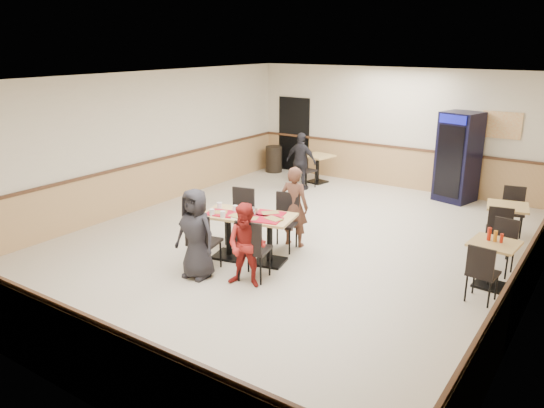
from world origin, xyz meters
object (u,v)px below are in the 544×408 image
Objects in this scene: diner_woman_left at (196,234)px; pepsi_cooler at (458,157)px; diner_man_opposite at (294,207)px; back_table at (318,164)px; side_table_far at (506,219)px; diner_woman_right at (247,246)px; lone_diner at (301,161)px; main_table at (249,230)px; side_table_near at (493,257)px; trash_bin at (274,159)px.

pepsi_cooler is at bearing 69.38° from diner_woman_left.
diner_man_opposite is 1.81× the size of back_table.
side_table_far reaches higher than back_table.
diner_woman_right is at bearing -70.18° from back_table.
lone_diner reaches higher than back_table.
main_table is 1.07m from diner_woman_left.
diner_woman_right is 0.91× the size of lone_diner.
side_table_near is at bearing -84.14° from side_table_far.
diner_woman_right is 1.87m from diner_man_opposite.
trash_bin is (-5.12, -0.04, -0.67)m from pepsi_cooler.
pepsi_cooler reaches higher than main_table.
lone_diner is at bearing 101.34° from diner_woman_left.
trash_bin is (-1.63, 0.35, -0.12)m from back_table.
lone_diner reaches higher than side_table_far.
lone_diner is 2.05m from trash_bin.
diner_woman_left is at bearing -93.71° from pepsi_cooler.
diner_woman_right is 4.99m from side_table_far.
side_table_near is (3.68, 1.25, -0.07)m from main_table.
lone_diner is 3.71m from pepsi_cooler.
diner_woman_left is 0.88m from diner_woman_right.
side_table_near is 2.00m from side_table_far.
main_table is 2.03× the size of back_table.
diner_woman_left is (-0.28, -1.02, 0.18)m from main_table.
diner_woman_left is 5.53m from lone_diner.
side_table_near is 0.87× the size of side_table_far.
main_table is at bearing 69.81° from diner_man_opposite.
diner_man_opposite is 0.71× the size of pepsi_cooler.
back_table is (0.00, 0.84, -0.23)m from lone_diner.
lone_diner is (-1.32, 5.37, -0.00)m from diner_woman_left.
diner_woman_left reaches higher than diner_woman_right.
diner_woman_left is 1.75× the size of side_table_far.
diner_man_opposite is at bearing -176.10° from side_table_near.
side_table_far is 7.08m from trash_bin.
main_table is 5.44m from back_table.
side_table_far is (2.90, 4.06, -0.16)m from diner_woman_right.
diner_woman_right is at bearing -125.52° from side_table_far.
diner_woman_left reaches higher than side_table_near.
back_table is (-5.07, 1.96, -0.01)m from side_table_far.
side_table_far is 0.40× the size of pepsi_cooler.
diner_woman_left reaches higher than side_table_far.
side_table_far is 5.43m from back_table.
trash_bin is at bearing 111.74° from diner_woman_left.
side_table_near is 8.13m from trash_bin.
diner_woman_left is 7.20m from trash_bin.
pepsi_cooler is 2.81× the size of trash_bin.
lone_diner is at bearing 149.46° from side_table_near.
back_table is at bearing -159.08° from pepsi_cooler.
pepsi_cooler is (2.17, 6.61, 0.31)m from diner_woman_left.
diner_man_opposite is at bearing -52.32° from trash_bin.
back_table reaches higher than side_table_near.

